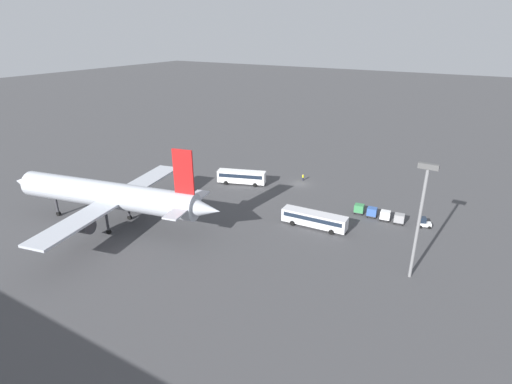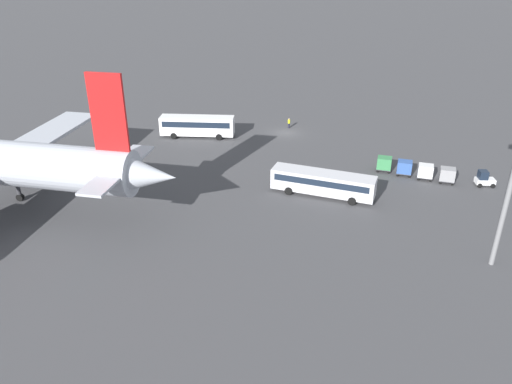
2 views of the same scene
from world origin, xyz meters
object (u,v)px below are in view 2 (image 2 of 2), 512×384
(shuttle_bus_near, at_px, (197,125))
(cargo_cart_white, at_px, (425,171))
(worker_person, at_px, (289,123))
(cargo_cart_green, at_px, (384,163))
(baggage_tug, at_px, (484,179))
(cargo_cart_grey, at_px, (447,175))
(cargo_cart_blue, at_px, (404,167))
(shuttle_bus_far, at_px, (323,182))

(shuttle_bus_near, relative_size, cargo_cart_white, 5.63)
(worker_person, bearing_deg, cargo_cart_green, 146.61)
(baggage_tug, bearing_deg, cargo_cart_white, -13.65)
(shuttle_bus_near, relative_size, cargo_cart_green, 5.63)
(worker_person, height_order, cargo_cart_grey, cargo_cart_grey)
(worker_person, xyz_separation_m, cargo_cart_green, (-18.34, 12.09, 0.32))
(baggage_tug, height_order, cargo_cart_white, baggage_tug)
(cargo_cart_blue, bearing_deg, cargo_cart_white, 175.29)
(baggage_tug, distance_m, cargo_cart_grey, 4.64)
(shuttle_bus_far, height_order, cargo_cart_grey, shuttle_bus_far)
(cargo_cart_blue, distance_m, cargo_cart_green, 2.79)
(baggage_tug, bearing_deg, shuttle_bus_far, 9.22)
(baggage_tug, height_order, worker_person, baggage_tug)
(worker_person, distance_m, cargo_cart_green, 21.96)
(shuttle_bus_far, height_order, cargo_cart_white, shuttle_bus_far)
(cargo_cart_white, bearing_deg, worker_person, -27.84)
(shuttle_bus_far, distance_m, cargo_cart_blue, 13.31)
(baggage_tug, xyz_separation_m, cargo_cart_white, (7.31, 0.95, 0.25))
(worker_person, xyz_separation_m, cargo_cart_white, (-23.88, 12.61, 0.32))
(cargo_cart_green, bearing_deg, cargo_cart_blue, 173.86)
(cargo_cart_green, bearing_deg, worker_person, -33.39)
(shuttle_bus_near, distance_m, worker_person, 15.88)
(cargo_cart_grey, bearing_deg, shuttle_bus_far, 35.09)
(worker_person, height_order, cargo_cart_green, cargo_cart_green)
(cargo_cart_grey, height_order, cargo_cart_blue, same)
(cargo_cart_grey, bearing_deg, worker_person, -25.38)
(shuttle_bus_far, height_order, cargo_cart_green, shuttle_bus_far)
(shuttle_bus_far, height_order, worker_person, shuttle_bus_far)
(shuttle_bus_far, relative_size, cargo_cart_green, 6.01)
(cargo_cart_blue, bearing_deg, shuttle_bus_far, 49.93)
(cargo_cart_grey, xyz_separation_m, cargo_cart_white, (2.77, -0.03, 0.00))
(shuttle_bus_far, height_order, cargo_cart_blue, shuttle_bus_far)
(shuttle_bus_near, distance_m, cargo_cart_green, 30.76)
(cargo_cart_blue, height_order, cargo_cart_green, same)
(cargo_cart_green, bearing_deg, shuttle_bus_near, -4.02)
(baggage_tug, distance_m, cargo_cart_blue, 10.11)
(cargo_cart_grey, relative_size, cargo_cart_green, 1.00)
(baggage_tug, relative_size, cargo_cart_green, 1.25)
(worker_person, distance_m, cargo_cart_blue, 24.48)
(shuttle_bus_near, distance_m, shuttle_bus_far, 27.91)
(shuttle_bus_far, xyz_separation_m, cargo_cart_white, (-11.33, -9.94, -0.64))
(cargo_cart_blue, bearing_deg, cargo_cart_green, -6.14)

